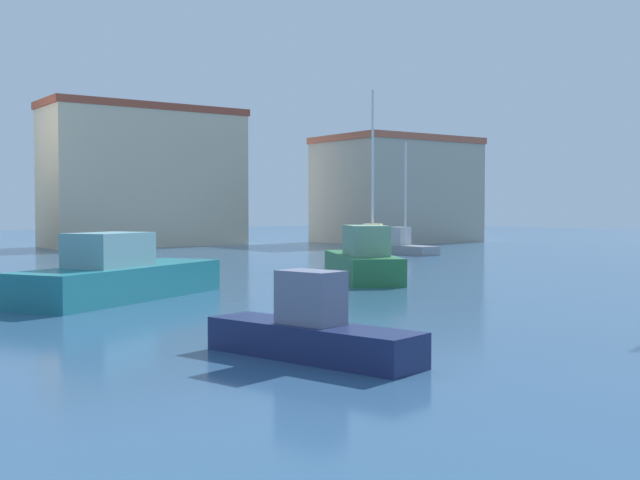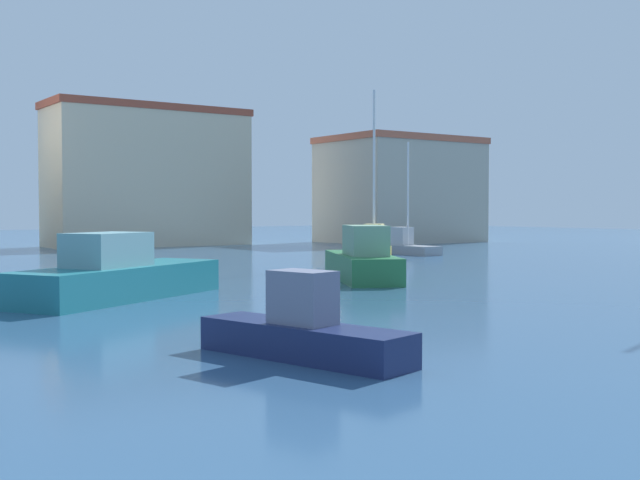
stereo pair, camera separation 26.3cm
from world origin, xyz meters
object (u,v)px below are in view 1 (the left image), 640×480
sailboat_grey_inner_mooring (404,245)px  motorboat_teal_near_pier (119,276)px  motorboat_green_mid_harbor (363,261)px  motorboat_navy_far_left (312,332)px  sailboat_yellow_outer_mooring (372,250)px

sailboat_grey_inner_mooring → motorboat_teal_near_pier: sailboat_grey_inner_mooring is taller
sailboat_grey_inner_mooring → motorboat_green_mid_harbor: sailboat_grey_inner_mooring is taller
motorboat_teal_near_pier → motorboat_green_mid_harbor: 9.76m
motorboat_teal_near_pier → motorboat_green_mid_harbor: motorboat_green_mid_harbor is taller
motorboat_teal_near_pier → sailboat_grey_inner_mooring: bearing=29.7°
sailboat_grey_inner_mooring → motorboat_navy_far_left: 32.76m
sailboat_grey_inner_mooring → sailboat_yellow_outer_mooring: bearing=-141.5°
motorboat_green_mid_harbor → sailboat_grey_inner_mooring: bearing=43.4°
sailboat_yellow_outer_mooring → motorboat_green_mid_harbor: size_ratio=1.26×
motorboat_teal_near_pier → motorboat_green_mid_harbor: bearing=5.2°
motorboat_teal_near_pier → sailboat_yellow_outer_mooring: 17.10m
sailboat_yellow_outer_mooring → motorboat_teal_near_pier: bearing=-154.7°
motorboat_navy_far_left → motorboat_green_mid_harbor: motorboat_green_mid_harbor is taller
motorboat_teal_near_pier → motorboat_navy_far_left: bearing=-93.8°
sailboat_grey_inner_mooring → sailboat_yellow_outer_mooring: (-6.74, -5.35, 0.15)m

